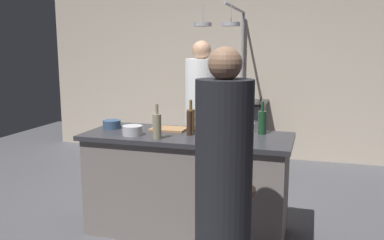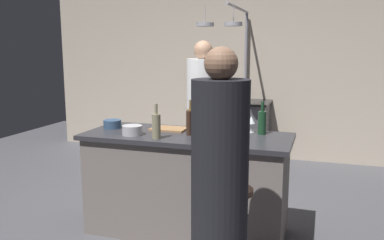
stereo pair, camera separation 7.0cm
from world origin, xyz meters
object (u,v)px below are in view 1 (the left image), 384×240
object	(u,v)px
chef	(201,123)
mixing_bowl_wooden	(207,134)
stove_range	(238,131)
wine_glass_near_left_guest	(251,121)
cutting_board	(169,129)
guest_right	(223,193)
mixing_bowl_steel	(133,130)
mixing_bowl_blue	(112,124)
pepper_mill	(189,123)
wine_bottle_green	(262,122)
wine_bottle_dark	(220,119)
wine_bottle_white	(157,126)
wine_glass_by_chef	(192,118)
bar_stool_right	(236,229)
wine_bottle_amber	(191,120)

from	to	relation	value
chef	mixing_bowl_wooden	distance (m)	1.24
stove_range	wine_glass_near_left_guest	distance (m)	2.33
stove_range	chef	size ratio (longest dim) A/B	0.52
chef	cutting_board	distance (m)	0.94
mixing_bowl_wooden	guest_right	bearing A→B (deg)	-68.91
mixing_bowl_steel	mixing_bowl_blue	size ratio (longest dim) A/B	1.06
pepper_mill	wine_bottle_green	distance (m)	0.63
stove_range	guest_right	bearing A→B (deg)	-81.01
stove_range	wine_bottle_green	size ratio (longest dim) A/B	3.12
wine_bottle_dark	mixing_bowl_steel	bearing A→B (deg)	-151.47
chef	cutting_board	bearing A→B (deg)	-93.00
stove_range	mixing_bowl_steel	bearing A→B (deg)	-99.44
wine_bottle_green	wine_bottle_white	size ratio (longest dim) A/B	0.98
pepper_mill	cutting_board	bearing A→B (deg)	146.64
guest_right	wine_bottle_dark	xyz separation A→B (m)	(-0.30, 1.17, 0.25)
wine_glass_near_left_guest	mixing_bowl_steel	size ratio (longest dim) A/B	0.84
wine_bottle_white	wine_glass_near_left_guest	bearing A→B (deg)	34.95
mixing_bowl_wooden	wine_bottle_dark	bearing A→B (deg)	83.95
mixing_bowl_steel	wine_glass_by_chef	bearing A→B (deg)	44.32
stove_range	pepper_mill	distance (m)	2.54
stove_range	cutting_board	distance (m)	2.37
bar_stool_right	wine_glass_near_left_guest	distance (m)	1.07
cutting_board	wine_glass_near_left_guest	world-z (taller)	wine_glass_near_left_guest
cutting_board	wine_bottle_dark	bearing A→B (deg)	8.14
cutting_board	chef	bearing A→B (deg)	87.00
cutting_board	mixing_bowl_blue	bearing A→B (deg)	-170.62
pepper_mill	wine_bottle_green	xyz separation A→B (m)	(0.59, 0.23, 0.00)
mixing_bowl_steel	mixing_bowl_wooden	distance (m)	0.65
wine_glass_by_chef	guest_right	bearing A→B (deg)	-64.96
bar_stool_right	wine_glass_by_chef	distance (m)	1.21
wine_glass_by_chef	bar_stool_right	bearing A→B (deg)	-55.75
guest_right	wine_bottle_dark	distance (m)	1.23
wine_glass_by_chef	mixing_bowl_wooden	world-z (taller)	wine_glass_by_chef
cutting_board	pepper_mill	distance (m)	0.31
chef	pepper_mill	distance (m)	1.13
chef	mixing_bowl_steel	xyz separation A→B (m)	(-0.27, -1.23, 0.14)
wine_glass_by_chef	mixing_bowl_blue	bearing A→B (deg)	-165.46
wine_bottle_white	mixing_bowl_steel	bearing A→B (deg)	164.01
mixing_bowl_steel	mixing_bowl_wooden	size ratio (longest dim) A/B	1.12
stove_range	wine_bottle_amber	bearing A→B (deg)	-89.86
wine_bottle_amber	wine_bottle_dark	bearing A→B (deg)	23.48
stove_range	wine_glass_near_left_guest	size ratio (longest dim) A/B	6.10
stove_range	pepper_mill	xyz separation A→B (m)	(0.03, -2.48, 0.56)
pepper_mill	wine_bottle_green	world-z (taller)	wine_bottle_green
bar_stool_right	wine_bottle_dark	xyz separation A→B (m)	(-0.32, 0.82, 0.64)
wine_bottle_green	pepper_mill	bearing A→B (deg)	-158.66
bar_stool_right	pepper_mill	distance (m)	1.01
wine_bottle_white	wine_glass_near_left_guest	world-z (taller)	wine_bottle_white
guest_right	wine_bottle_white	bearing A→B (deg)	134.84
chef	wine_bottle_green	xyz separation A→B (m)	(0.79, -0.86, 0.21)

